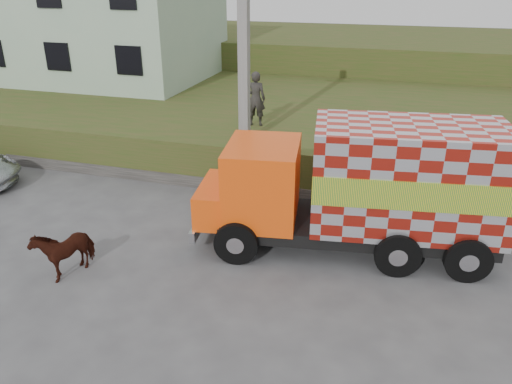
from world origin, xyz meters
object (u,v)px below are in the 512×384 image
(cargo_truck, at_px, (364,187))
(pedestrian, at_px, (256,99))
(cow, at_px, (64,249))
(utility_pole, at_px, (244,61))

(cargo_truck, height_order, pedestrian, pedestrian)
(cow, distance_m, pedestrian, 8.62)
(cow, xyz_separation_m, pedestrian, (2.23, 8.12, 1.85))
(cow, height_order, pedestrian, pedestrian)
(cargo_truck, distance_m, pedestrian, 6.63)
(utility_pole, height_order, pedestrian, utility_pole)
(utility_pole, xyz_separation_m, pedestrian, (-0.24, 2.01, -1.62))
(cargo_truck, distance_m, cow, 7.31)
(cow, bearing_deg, cargo_truck, 41.38)
(cow, bearing_deg, utility_pole, 83.76)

